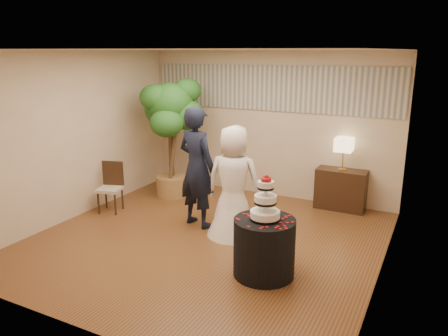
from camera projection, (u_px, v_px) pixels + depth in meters
The scene contains 15 objects.
floor at pixel (206, 240), 6.64m from camera, with size 5.00×5.00×0.00m, color brown.
ceiling at pixel (204, 49), 5.91m from camera, with size 5.00×5.00×0.00m, color white.
wall_back at pixel (269, 125), 8.42m from camera, with size 5.00×0.06×2.80m, color beige.
wall_front at pixel (75, 202), 4.12m from camera, with size 5.00×0.06×2.80m, color beige.
wall_left at pixel (76, 135), 7.37m from camera, with size 0.06×5.00×2.80m, color beige.
wall_right at pixel (389, 171), 5.18m from camera, with size 0.06×5.00×2.80m, color beige.
mural_border at pixel (269, 88), 8.22m from camera, with size 4.90×0.02×0.85m, color #A6A396.
groom at pixel (197, 167), 6.97m from camera, with size 0.72×0.47×1.97m, color black.
bride at pixel (234, 182), 6.62m from camera, with size 0.84×0.83×1.73m, color white.
cake_table at pixel (264, 247), 5.52m from camera, with size 0.78×0.78×0.75m, color black.
wedding_cake at pixel (265, 197), 5.35m from camera, with size 0.38×0.38×0.58m, color white, non-canonical shape.
console at pixel (341, 189), 7.86m from camera, with size 0.88×0.39×0.73m, color #311E11.
table_lamp at pixel (343, 154), 7.69m from camera, with size 0.30×0.30×0.58m, color beige, non-canonical shape.
ficus_tree at pixel (171, 138), 8.37m from camera, with size 1.11×1.11×2.34m, color #256120, non-canonical shape.
side_chair at pixel (110, 188), 7.70m from camera, with size 0.41×0.43×0.88m, color #311E11, non-canonical shape.
Camera 1 is at (3.02, -5.33, 2.79)m, focal length 35.00 mm.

